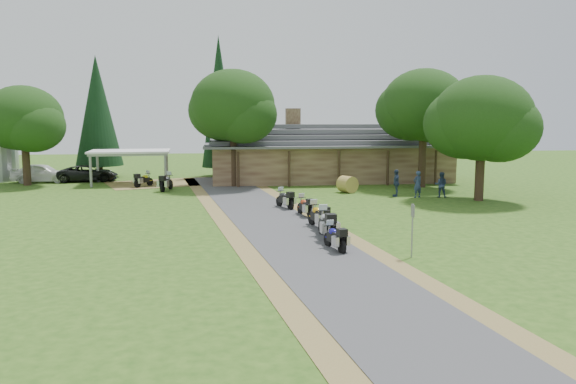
{
  "coord_description": "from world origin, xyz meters",
  "views": [
    {
      "loc": [
        -3.28,
        -24.17,
        5.62
      ],
      "look_at": [
        0.17,
        4.88,
        1.6
      ],
      "focal_mm": 35.0,
      "sensor_mm": 36.0,
      "label": 1
    }
  ],
  "objects": [
    {
      "name": "motorcycle_row_e",
      "position": [
        0.49,
        9.26,
        0.61
      ],
      "size": [
        1.22,
        1.88,
        1.23
      ],
      "primitive_type": null,
      "rotation": [
        0.0,
        0.0,
        1.96
      ],
      "color": "black",
      "rests_on": "ground"
    },
    {
      "name": "car_white_sedan",
      "position": [
        -18.3,
        24.74,
        1.01
      ],
      "size": [
        2.71,
        6.13,
        2.02
      ],
      "primitive_type": "imported",
      "rotation": [
        0.0,
        0.0,
        1.55
      ],
      "color": "white",
      "rests_on": "ground"
    },
    {
      "name": "motorcycle_row_a",
      "position": [
        1.38,
        -1.57,
        0.59
      ],
      "size": [
        0.96,
        1.81,
        1.18
      ],
      "primitive_type": null,
      "rotation": [
        0.0,
        0.0,
        1.81
      ],
      "color": "navy",
      "rests_on": "ground"
    },
    {
      "name": "hay_bale",
      "position": [
        5.83,
        15.66,
        0.6
      ],
      "size": [
        1.57,
        1.52,
        1.21
      ],
      "primitive_type": "cylinder",
      "rotation": [
        1.57,
        0.0,
        0.44
      ],
      "color": "#A08C3A",
      "rests_on": "ground"
    },
    {
      "name": "carport",
      "position": [
        -10.72,
        22.95,
        1.38
      ],
      "size": [
        6.62,
        4.64,
        2.76
      ],
      "primitive_type": null,
      "rotation": [
        0.0,
        0.0,
        0.06
      ],
      "color": "white",
      "rests_on": "ground"
    },
    {
      "name": "motorcycle_carport_a",
      "position": [
        -9.42,
        20.87,
        0.61
      ],
      "size": [
        1.51,
        1.8,
        1.22
      ],
      "primitive_type": null,
      "rotation": [
        0.0,
        0.0,
        0.95
      ],
      "color": "yellow",
      "rests_on": "ground"
    },
    {
      "name": "oak_lodge_left",
      "position": [
        -2.33,
        20.18,
        5.14
      ],
      "size": [
        6.58,
        6.58,
        10.28
      ],
      "primitive_type": null,
      "color": "black",
      "rests_on": "ground"
    },
    {
      "name": "oak_lodge_right",
      "position": [
        12.32,
        18.04,
        5.16
      ],
      "size": [
        6.56,
        6.56,
        10.32
      ],
      "primitive_type": null,
      "color": "black",
      "rests_on": "ground"
    },
    {
      "name": "person_c",
      "position": [
        8.75,
        13.31,
        1.1
      ],
      "size": [
        0.61,
        0.73,
        2.21
      ],
      "primitive_type": "imported",
      "rotation": [
        0.0,
        0.0,
        4.43
      ],
      "color": "navy",
      "rests_on": "ground"
    },
    {
      "name": "ground",
      "position": [
        0.0,
        0.0,
        0.0
      ],
      "size": [
        120.0,
        120.0,
        0.0
      ],
      "primitive_type": "plane",
      "color": "#284F16",
      "rests_on": "ground"
    },
    {
      "name": "car_dark_suv",
      "position": [
        -14.65,
        25.05,
        1.03
      ],
      "size": [
        2.81,
        5.59,
        2.06
      ],
      "primitive_type": "imported",
      "rotation": [
        0.0,
        0.0,
        1.67
      ],
      "color": "black",
      "rests_on": "ground"
    },
    {
      "name": "oak_silo",
      "position": [
        -18.86,
        22.87,
        4.34
      ],
      "size": [
        6.1,
        6.1,
        8.67
      ],
      "primitive_type": null,
      "color": "black",
      "rests_on": "ground"
    },
    {
      "name": "motorcycle_row_d",
      "position": [
        1.33,
        6.5,
        0.6
      ],
      "size": [
        1.01,
        1.84,
        1.2
      ],
      "primitive_type": null,
      "rotation": [
        0.0,
        0.0,
        1.83
      ],
      "color": "#B43B1A",
      "rests_on": "ground"
    },
    {
      "name": "driveway",
      "position": [
        -0.5,
        4.0,
        0.0
      ],
      "size": [
        51.95,
        51.95,
        0.0
      ],
      "primitive_type": "plane",
      "rotation": [
        0.0,
        0.0,
        0.14
      ],
      "color": "#404042",
      "rests_on": "ground"
    },
    {
      "name": "person_b",
      "position": [
        11.68,
        12.54,
        1.02
      ],
      "size": [
        0.7,
        0.62,
        2.04
      ],
      "primitive_type": "imported",
      "rotation": [
        0.0,
        0.0,
        2.73
      ],
      "color": "navy",
      "rests_on": "ground"
    },
    {
      "name": "cedar_far",
      "position": [
        -14.25,
        28.21,
        5.46
      ],
      "size": [
        4.17,
        4.17,
        10.93
      ],
      "primitive_type": "cone",
      "color": "black",
      "rests_on": "ground"
    },
    {
      "name": "oak_driveway",
      "position": [
        13.62,
        10.85,
        4.37
      ],
      "size": [
        6.54,
        6.54,
        8.73
      ],
      "primitive_type": null,
      "color": "black",
      "rests_on": "ground"
    },
    {
      "name": "cedar_near",
      "position": [
        -3.4,
        27.89,
        6.38
      ],
      "size": [
        3.35,
        3.35,
        12.76
      ],
      "primitive_type": "cone",
      "color": "black",
      "rests_on": "ground"
    },
    {
      "name": "person_a",
      "position": [
        10.04,
        12.65,
        1.08
      ],
      "size": [
        0.73,
        0.64,
        2.15
      ],
      "primitive_type": "imported",
      "rotation": [
        0.0,
        0.0,
        3.52
      ],
      "color": "navy",
      "rests_on": "ground"
    },
    {
      "name": "motorcycle_row_c",
      "position": [
        1.48,
        3.06,
        0.68
      ],
      "size": [
        1.12,
        2.08,
        1.36
      ],
      "primitive_type": null,
      "rotation": [
        0.0,
        0.0,
        1.82
      ],
      "color": "gold",
      "rests_on": "ground"
    },
    {
      "name": "sign_post",
      "position": [
        4.16,
        -3.17,
        1.08
      ],
      "size": [
        0.39,
        0.06,
        2.16
      ],
      "primitive_type": null,
      "color": "gray",
      "rests_on": "ground"
    },
    {
      "name": "motorcycle_carport_b",
      "position": [
        -7.4,
        18.25,
        0.68
      ],
      "size": [
        1.18,
        2.1,
        1.36
      ],
      "primitive_type": null,
      "rotation": [
        0.0,
        0.0,
        1.29
      ],
      "color": "gray",
      "rests_on": "ground"
    },
    {
      "name": "motorcycle_row_b",
      "position": [
        1.43,
        0.68,
        0.73
      ],
      "size": [
        0.82,
        2.17,
        1.46
      ],
      "primitive_type": null,
      "rotation": [
        0.0,
        0.0,
        1.63
      ],
      "color": "#A0A1A6",
      "rests_on": "ground"
    },
    {
      "name": "lodge",
      "position": [
        6.0,
        24.0,
        2.45
      ],
      "size": [
        21.4,
        9.4,
        4.9
      ],
      "primitive_type": null,
      "color": "brown",
      "rests_on": "ground"
    }
  ]
}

